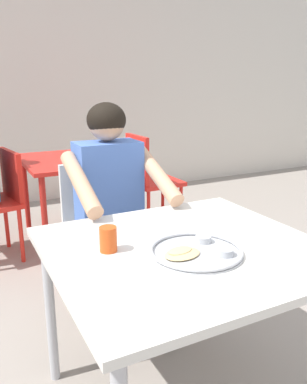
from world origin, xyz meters
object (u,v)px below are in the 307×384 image
(drinking_cup, at_px, (108,238))
(thali_tray, at_px, (197,251))
(table_background_red, at_px, (76,169))
(chair_red_right, at_px, (148,176))
(table_foreground, at_px, (185,264))
(chair_foreground, at_px, (102,226))
(diner_foreground, at_px, (115,199))

(drinking_cup, bearing_deg, thali_tray, -31.24)
(table_background_red, bearing_deg, chair_red_right, 0.13)
(drinking_cup, bearing_deg, table_foreground, -17.67)
(chair_red_right, bearing_deg, table_foreground, -112.46)
(drinking_cup, bearing_deg, chair_red_right, 59.85)
(table_foreground, height_order, table_background_red, table_foreground)
(table_foreground, bearing_deg, chair_red_right, 67.54)
(table_foreground, bearing_deg, drinking_cup, 162.33)
(table_foreground, distance_m, table_background_red, 1.96)
(table_foreground, relative_size, chair_foreground, 1.15)
(diner_foreground, distance_m, table_background_red, 1.28)
(thali_tray, height_order, chair_foreground, chair_foreground)
(diner_foreground, bearing_deg, chair_red_right, 57.02)
(chair_foreground, bearing_deg, drinking_cup, -107.81)
(drinking_cup, relative_size, chair_red_right, 0.11)
(thali_tray, height_order, diner_foreground, diner_foreground)
(table_background_red, bearing_deg, chair_foreground, -98.34)
(drinking_cup, height_order, diner_foreground, diner_foreground)
(table_background_red, xyz_separation_m, chair_red_right, (0.67, 0.00, -0.13))
(table_background_red, bearing_deg, thali_tray, -94.05)
(table_foreground, relative_size, diner_foreground, 0.82)
(chair_foreground, height_order, table_background_red, chair_foreground)
(thali_tray, bearing_deg, table_foreground, 88.15)
(table_foreground, relative_size, drinking_cup, 10.78)
(drinking_cup, xyz_separation_m, table_background_red, (0.42, 1.86, -0.14))
(diner_foreground, bearing_deg, chair_foreground, 89.67)
(table_foreground, distance_m, thali_tray, 0.12)
(chair_foreground, xyz_separation_m, chair_red_right, (0.82, 1.04, 0.00))
(table_background_red, distance_m, chair_red_right, 0.68)
(thali_tray, height_order, drinking_cup, drinking_cup)
(thali_tray, height_order, chair_red_right, chair_red_right)
(table_foreground, xyz_separation_m, thali_tray, (-0.00, -0.08, 0.09))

